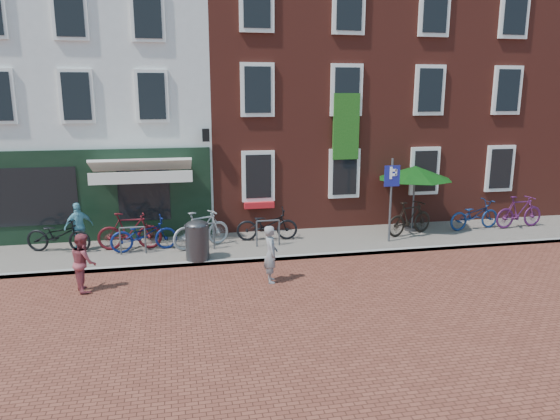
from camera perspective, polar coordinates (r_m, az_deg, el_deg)
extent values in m
plane|color=brown|center=(14.73, -2.38, -5.78)|extent=(80.00, 80.00, 0.00)
cube|color=slate|center=(16.30, 0.22, -3.76)|extent=(24.00, 3.00, 0.10)
cube|color=silver|center=(20.97, -19.73, 11.50)|extent=(8.00, 8.00, 9.00)
cube|color=maroon|center=(21.23, -0.24, 13.58)|extent=(6.00, 8.00, 10.00)
cube|color=maroon|center=(23.19, 14.85, 13.09)|extent=(6.00, 8.00, 10.00)
cube|color=maroon|center=(26.71, 27.60, 10.91)|extent=(7.00, 8.00, 9.00)
cylinder|color=#363639|center=(14.67, -9.12, -3.57)|extent=(0.66, 0.66, 0.99)
ellipsoid|color=#363639|center=(14.53, -9.20, -1.42)|extent=(0.66, 0.66, 0.30)
cylinder|color=#4C4C4F|center=(16.45, 12.13, 1.04)|extent=(0.07, 0.07, 2.65)
cube|color=navy|center=(16.29, 12.29, 3.70)|extent=(0.50, 0.04, 0.65)
cylinder|color=#4C4C4F|center=(18.28, 14.36, -2.05)|extent=(0.50, 0.50, 0.08)
cylinder|color=#4C4C4F|center=(18.06, 14.53, 1.05)|extent=(0.06, 0.06, 2.10)
cone|color=#0C3F0D|center=(17.89, 14.72, 4.35)|extent=(2.50, 2.50, 0.45)
imported|color=gray|center=(13.00, -1.02, -4.89)|extent=(0.38, 0.55, 1.47)
imported|color=#943D45|center=(13.32, -20.90, -5.41)|extent=(0.74, 0.83, 1.42)
imported|color=#5FA9BA|center=(16.43, -21.35, -1.71)|extent=(0.92, 0.71, 1.45)
imported|color=black|center=(16.55, -23.31, -2.54)|extent=(2.06, 1.18, 1.02)
imported|color=#4C0F14|center=(16.05, -16.30, -2.25)|extent=(1.91, 0.63, 1.13)
imported|color=navy|center=(15.82, -14.81, -2.59)|extent=(2.02, 0.96, 1.02)
imported|color=#979799|center=(15.80, -8.70, -2.11)|extent=(1.94, 1.28, 1.13)
imported|color=black|center=(16.42, -1.45, -1.61)|extent=(2.00, 0.86, 1.02)
imported|color=black|center=(17.55, 14.15, -0.87)|extent=(1.96, 1.12, 1.13)
imported|color=navy|center=(18.96, 20.68, -0.50)|extent=(2.01, 0.92, 1.02)
imported|color=#451541|center=(19.79, 24.94, -0.17)|extent=(1.93, 0.69, 1.13)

